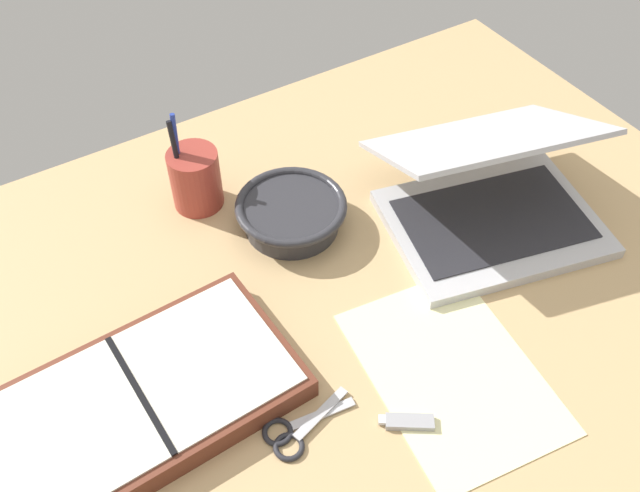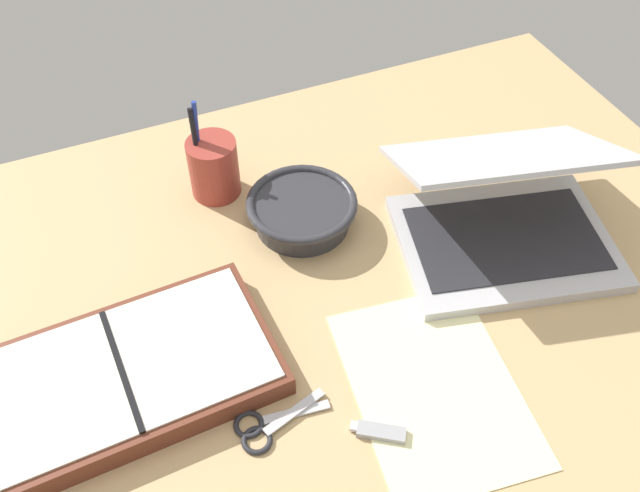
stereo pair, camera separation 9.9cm
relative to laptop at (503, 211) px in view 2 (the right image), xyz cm
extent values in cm
cube|color=tan|center=(-31.77, -2.62, -6.02)|extent=(140.00, 100.00, 2.00)
cube|color=#B7B7BC|center=(-0.53, -2.22, -4.12)|extent=(36.36, 30.62, 1.80)
cube|color=#232328|center=(-0.53, -2.22, -3.10)|extent=(31.11, 23.22, 0.24)
cube|color=#B7B7BC|center=(0.99, 4.18, 7.46)|extent=(35.85, 28.48, 11.49)
cube|color=silver|center=(0.89, 3.76, 7.25)|extent=(32.84, 25.60, 9.99)
cylinder|color=#2D2D33|center=(-27.04, 14.03, -2.81)|extent=(14.68, 14.68, 4.43)
torus|color=#2D2D33|center=(-27.04, 14.03, -0.59)|extent=(17.27, 17.27, 1.38)
cylinder|color=#9E382D|center=(-37.13, 26.58, -0.03)|extent=(7.99, 7.99, 9.98)
cylinder|color=black|center=(-39.31, 26.90, 3.46)|extent=(1.27, 3.97, 14.82)
cylinder|color=#233899|center=(-38.87, 27.93, 3.83)|extent=(1.98, 2.31, 15.72)
cube|color=brown|center=(-59.06, -4.11, -3.32)|extent=(39.53, 23.36, 3.40)
cube|color=silver|center=(-68.40, -4.53, -1.47)|extent=(18.82, 20.42, 0.30)
cube|color=silver|center=(-49.72, -3.69, -1.47)|extent=(18.82, 20.42, 0.30)
cube|color=black|center=(-59.06, -4.11, -1.32)|extent=(1.68, 19.65, 0.30)
cube|color=#B7B7BC|center=(-40.57, -16.70, -4.42)|extent=(9.09, 3.81, 0.30)
cube|color=#B7B7BC|center=(-40.57, -16.70, -4.72)|extent=(9.22, 2.31, 0.30)
torus|color=#232328|center=(-46.17, -18.40, -4.72)|extent=(3.90, 3.90, 0.70)
torus|color=#232328|center=(-46.38, -15.98, -4.72)|extent=(3.90, 3.90, 0.70)
cube|color=#F4EFB2|center=(-22.47, -20.29, -4.94)|extent=(24.05, 31.70, 0.16)
cube|color=#99999E|center=(-31.41, -23.47, -4.52)|extent=(6.11, 4.97, 1.00)
cube|color=silver|center=(-34.41, -21.49, -4.52)|extent=(1.66, 1.66, 0.60)
camera|label=1|loc=(-64.05, -54.80, 75.33)|focal=40.00mm
camera|label=2|loc=(-55.22, -59.35, 75.33)|focal=40.00mm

